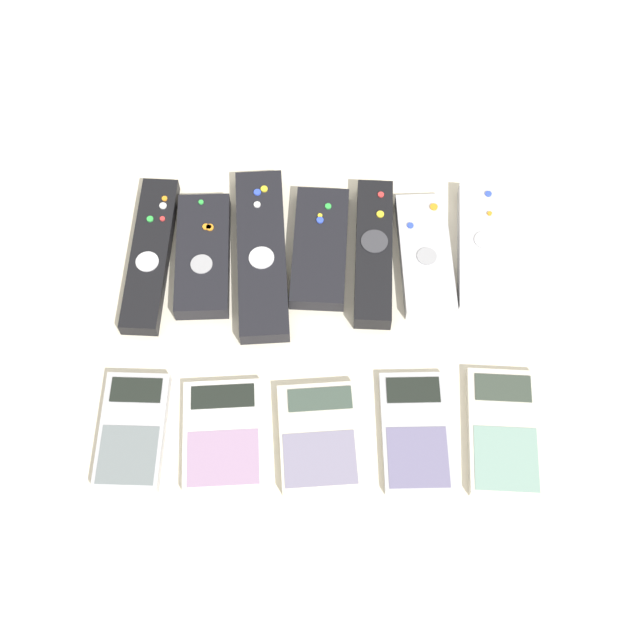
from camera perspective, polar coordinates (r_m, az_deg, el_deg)
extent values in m
plane|color=beige|center=(0.96, 0.00, -2.55)|extent=(3.00, 3.00, 0.00)
cube|color=black|center=(1.03, -10.79, 4.14)|extent=(0.05, 0.20, 0.02)
cylinder|color=silver|center=(1.01, -11.00, 3.70)|extent=(0.03, 0.03, 0.00)
cylinder|color=green|center=(1.04, -10.82, 6.37)|extent=(0.01, 0.01, 0.00)
cylinder|color=orange|center=(1.05, -9.91, 7.67)|extent=(0.01, 0.01, 0.00)
cylinder|color=silver|center=(1.05, -10.01, 7.21)|extent=(0.01, 0.01, 0.00)
cylinder|color=red|center=(1.04, -10.05, 6.40)|extent=(0.01, 0.01, 0.00)
cube|color=black|center=(1.01, -7.49, 4.13)|extent=(0.06, 0.15, 0.02)
cylinder|color=#99999E|center=(0.99, -7.59, 3.57)|extent=(0.02, 0.02, 0.00)
cylinder|color=orange|center=(1.02, -7.06, 5.91)|extent=(0.01, 0.01, 0.00)
cylinder|color=orange|center=(1.02, -7.32, 5.94)|extent=(0.01, 0.01, 0.00)
cylinder|color=red|center=(1.02, -7.11, 5.92)|extent=(0.01, 0.01, 0.00)
cylinder|color=green|center=(1.04, -7.62, 7.49)|extent=(0.01, 0.01, 0.00)
cube|color=black|center=(1.01, -3.75, 4.23)|extent=(0.07, 0.22, 0.02)
cylinder|color=silver|center=(0.99, -3.77, 4.00)|extent=(0.03, 0.03, 0.00)
cylinder|color=yellow|center=(1.04, -3.59, 8.38)|extent=(0.01, 0.01, 0.00)
cylinder|color=blue|center=(1.04, -4.03, 8.16)|extent=(0.01, 0.01, 0.00)
cylinder|color=silver|center=(1.03, -4.04, 7.38)|extent=(0.01, 0.01, 0.00)
cube|color=black|center=(1.01, 0.04, 4.65)|extent=(0.07, 0.15, 0.02)
cylinder|color=green|center=(1.03, 0.53, 7.29)|extent=(0.01, 0.01, 0.00)
cylinder|color=yellow|center=(1.02, -0.09, 6.70)|extent=(0.01, 0.01, 0.00)
cylinder|color=blue|center=(1.02, 0.20, 6.41)|extent=(0.01, 0.01, 0.00)
cube|color=black|center=(1.01, 3.46, 4.33)|extent=(0.05, 0.18, 0.02)
cylinder|color=#38383D|center=(1.00, 3.51, 5.05)|extent=(0.03, 0.03, 0.00)
cylinder|color=red|center=(1.04, 3.92, 8.01)|extent=(0.01, 0.01, 0.00)
cylinder|color=yellow|center=(1.02, 3.88, 6.77)|extent=(0.01, 0.01, 0.00)
cube|color=#B7B7BC|center=(1.01, 6.75, 4.17)|extent=(0.06, 0.16, 0.02)
cylinder|color=#99999E|center=(1.00, 6.85, 4.07)|extent=(0.02, 0.02, 0.00)
cylinder|color=blue|center=(1.02, 5.81, 6.04)|extent=(0.01, 0.01, 0.00)
cylinder|color=orange|center=(1.04, 7.30, 7.19)|extent=(0.01, 0.01, 0.00)
cube|color=#B7B7BC|center=(1.03, 10.38, 4.54)|extent=(0.07, 0.17, 0.02)
cylinder|color=silver|center=(1.02, 10.48, 5.05)|extent=(0.02, 0.02, 0.00)
cylinder|color=blue|center=(1.06, 10.73, 7.94)|extent=(0.01, 0.01, 0.00)
cylinder|color=orange|center=(1.04, 10.81, 6.71)|extent=(0.01, 0.01, 0.00)
cube|color=#B2B2B7|center=(0.94, -11.90, -6.96)|extent=(0.07, 0.12, 0.02)
cube|color=black|center=(0.94, -11.69, -4.40)|extent=(0.05, 0.03, 0.00)
cube|color=slate|center=(0.92, -12.22, -8.43)|extent=(0.06, 0.06, 0.00)
cube|color=silver|center=(0.92, -6.19, -7.31)|extent=(0.09, 0.12, 0.01)
cube|color=black|center=(0.93, -6.24, -4.88)|extent=(0.07, 0.03, 0.00)
cube|color=#9E7D9F|center=(0.91, -6.23, -8.74)|extent=(0.08, 0.06, 0.00)
cube|color=beige|center=(0.92, 0.18, -7.50)|extent=(0.09, 0.12, 0.02)
cube|color=#38473D|center=(0.92, 0.01, -5.07)|extent=(0.07, 0.03, 0.00)
cube|color=gray|center=(0.90, 0.29, -8.87)|extent=(0.08, 0.06, 0.00)
cube|color=#B2B2B7|center=(0.92, 6.13, -7.11)|extent=(0.07, 0.13, 0.01)
cube|color=black|center=(0.93, 5.99, -4.47)|extent=(0.06, 0.03, 0.00)
cube|color=slate|center=(0.91, 6.29, -8.72)|extent=(0.06, 0.06, 0.00)
cube|color=beige|center=(0.94, 11.68, -7.02)|extent=(0.08, 0.14, 0.01)
cube|color=#333D33|center=(0.95, 11.64, -4.28)|extent=(0.06, 0.03, 0.00)
cube|color=gray|center=(0.92, 11.84, -8.67)|extent=(0.07, 0.07, 0.00)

